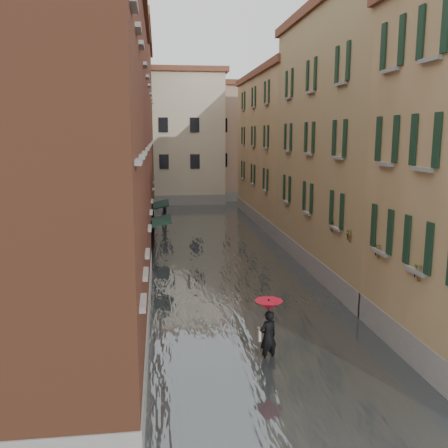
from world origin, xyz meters
TOP-DOWN VIEW (x-y plane):
  - ground at (0.00, 0.00)m, footprint 120.00×120.00m
  - floodwater at (0.00, 13.00)m, footprint 10.00×60.00m
  - building_left_near at (-7.00, -2.00)m, footprint 6.00×8.00m
  - building_left_mid at (-7.00, 9.00)m, footprint 6.00×14.00m
  - building_left_far at (-7.00, 24.00)m, footprint 6.00×16.00m
  - building_right_mid at (7.00, 9.00)m, footprint 6.00×14.00m
  - building_right_far at (7.00, 24.00)m, footprint 6.00×16.00m
  - building_end_cream at (-3.00, 38.00)m, footprint 12.00×9.00m
  - building_end_pink at (6.00, 40.00)m, footprint 10.00×9.00m
  - awning_near at (-3.49, 11.34)m, footprint 1.09×2.90m
  - awning_far at (-3.48, 17.73)m, footprint 1.09×3.16m
  - window_planters at (4.12, 0.49)m, footprint 0.59×10.76m
  - pedestrian_main at (-0.21, -0.87)m, footprint 0.91×0.91m
  - pedestrian_far at (-3.09, 23.28)m, footprint 0.94×0.86m

SIDE VIEW (x-z plane):
  - ground at x=0.00m, z-range 0.00..0.00m
  - floodwater at x=0.00m, z-range 0.00..0.20m
  - pedestrian_far at x=-3.09m, z-range 0.00..1.57m
  - pedestrian_main at x=-0.21m, z-range 0.19..2.25m
  - awning_near at x=-3.49m, z-range 1.06..3.86m
  - awning_far at x=-3.48m, z-range 1.07..3.87m
  - window_planters at x=4.12m, z-range 3.09..3.93m
  - building_right_far at x=7.00m, z-range 0.00..11.50m
  - building_end_pink at x=6.00m, z-range 0.00..12.00m
  - building_left_mid at x=-7.00m, z-range 0.00..12.50m
  - building_left_near at x=-7.00m, z-range 0.00..13.00m
  - building_right_mid at x=7.00m, z-range 0.00..13.00m
  - building_end_cream at x=-3.00m, z-range 0.00..13.00m
  - building_left_far at x=-7.00m, z-range 0.00..14.00m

